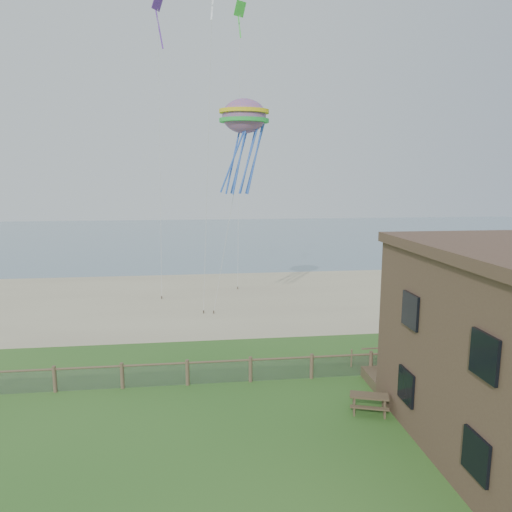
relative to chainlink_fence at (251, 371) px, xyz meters
name	(u,v)px	position (x,y,z in m)	size (l,w,h in m)	color
ground	(269,455)	(0.00, -6.00, -0.55)	(160.00, 160.00, 0.00)	#2C5D20
sand_beach	(229,298)	(0.00, 16.00, -0.55)	(72.00, 20.00, 0.02)	tan
ocean	(214,235)	(0.00, 60.00, -0.55)	(160.00, 68.00, 0.02)	slate
chainlink_fence	(251,371)	(0.00, 0.00, 0.00)	(36.20, 0.20, 1.25)	brown
picnic_table	(369,404)	(4.59, -3.49, -0.22)	(1.56, 1.18, 0.66)	brown
octopus_kite	(244,143)	(0.58, 8.62, 11.33)	(3.12, 2.20, 6.42)	orange
kite_purple	(158,18)	(-4.77, 12.36, 19.69)	(0.98, 0.70, 2.88)	#652F9B
kite_green	(240,17)	(0.91, 14.96, 20.84)	(1.03, 0.70, 2.11)	green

